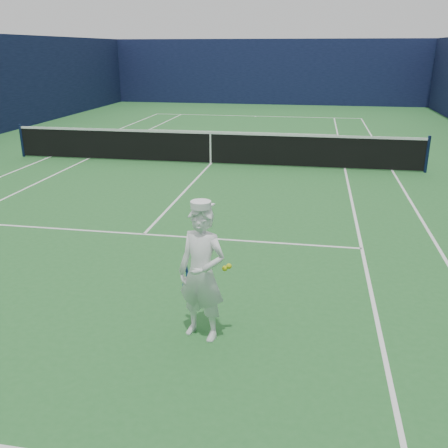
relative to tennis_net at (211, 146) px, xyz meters
name	(u,v)px	position (x,y,z in m)	size (l,w,h in m)	color
ground	(211,164)	(0.00, 0.00, -0.55)	(80.00, 80.00, 0.00)	#27672C
court_markings	(211,164)	(0.00, 0.00, -0.55)	(11.03, 23.83, 0.01)	white
windscreen_fence	(210,98)	(0.00, 0.00, 1.45)	(20.12, 36.12, 4.00)	#0F1437
tennis_net	(211,146)	(0.00, 0.00, 0.00)	(12.88, 0.09, 1.07)	#141E4C
tennis_player	(202,273)	(1.91, -9.72, 0.30)	(0.72, 0.65, 1.76)	white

